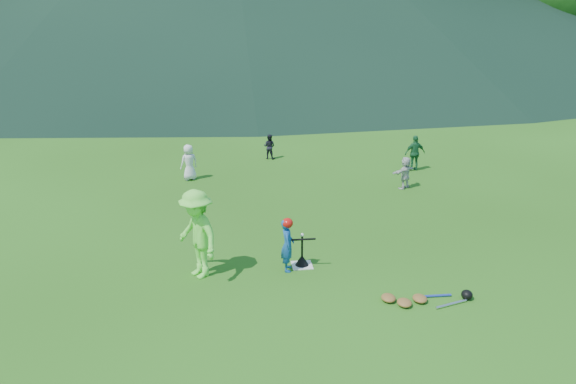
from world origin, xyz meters
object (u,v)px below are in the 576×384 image
object	(u,v)px
fielder_b	(269,147)
batting_tee	(302,260)
home_plate	(302,265)
adult_coach	(197,234)
fielder_c	(415,153)
fielder_a	(189,162)
batter_child	(287,245)
equipment_pile	(420,299)
fielder_d	(405,173)

from	to	relation	value
fielder_b	batting_tee	bearing A→B (deg)	115.21
home_plate	batting_tee	world-z (taller)	batting_tee
adult_coach	fielder_c	distance (m)	10.27
fielder_a	batting_tee	bearing A→B (deg)	85.00
batter_child	fielder_b	xyz separation A→B (m)	(0.48, 9.42, -0.12)
adult_coach	fielder_a	distance (m)	7.13
home_plate	batter_child	size ratio (longest dim) A/B	0.38
batter_child	fielder_a	distance (m)	7.45
home_plate	adult_coach	xyz separation A→B (m)	(-2.25, -0.21, 0.95)
equipment_pile	fielder_b	bearing A→B (deg)	99.75
fielder_a	equipment_pile	world-z (taller)	fielder_a
adult_coach	home_plate	bearing A→B (deg)	62.36
fielder_c	equipment_pile	world-z (taller)	fielder_c
home_plate	equipment_pile	world-z (taller)	equipment_pile
home_plate	fielder_d	xyz separation A→B (m)	(4.03, 5.11, 0.50)
fielder_b	batting_tee	size ratio (longest dim) A/B	1.38
fielder_d	equipment_pile	distance (m)	7.28
fielder_a	fielder_b	size ratio (longest dim) A/B	1.27
fielder_d	batter_child	bearing A→B (deg)	17.50
batter_child	batting_tee	distance (m)	0.60
fielder_a	batting_tee	size ratio (longest dim) A/B	1.75
batter_child	equipment_pile	world-z (taller)	batter_child
fielder_d	batting_tee	size ratio (longest dim) A/B	1.50
adult_coach	batting_tee	bearing A→B (deg)	62.36
fielder_a	adult_coach	bearing A→B (deg)	67.27
batter_child	batting_tee	xyz separation A→B (m)	(0.34, 0.17, -0.46)
fielder_c	batting_tee	size ratio (longest dim) A/B	1.83
fielder_a	equipment_pile	bearing A→B (deg)	91.97
fielder_d	equipment_pile	world-z (taller)	fielder_d
fielder_b	fielder_c	bearing A→B (deg)	-178.25
fielder_c	fielder_d	distance (m)	2.17
adult_coach	fielder_d	world-z (taller)	adult_coach
batting_tee	equipment_pile	xyz separation A→B (m)	(2.05, -1.87, -0.06)
equipment_pile	fielder_d	bearing A→B (deg)	74.14
batting_tee	batter_child	bearing A→B (deg)	-154.18
home_plate	fielder_b	size ratio (longest dim) A/B	0.48
adult_coach	equipment_pile	world-z (taller)	adult_coach
adult_coach	batting_tee	distance (m)	2.41
fielder_c	fielder_d	bearing A→B (deg)	57.18
adult_coach	fielder_b	bearing A→B (deg)	132.93
home_plate	batting_tee	xyz separation A→B (m)	(0.00, 0.00, 0.12)
fielder_a	fielder_d	distance (m)	7.00
fielder_b	batting_tee	world-z (taller)	fielder_b
home_plate	fielder_a	size ratio (longest dim) A/B	0.38
fielder_a	batter_child	bearing A→B (deg)	82.06
adult_coach	fielder_a	bearing A→B (deg)	151.00
fielder_a	fielder_b	distance (m)	3.72
home_plate	fielder_d	distance (m)	6.53
batter_child	adult_coach	world-z (taller)	adult_coach
batting_tee	fielder_b	bearing A→B (deg)	89.16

